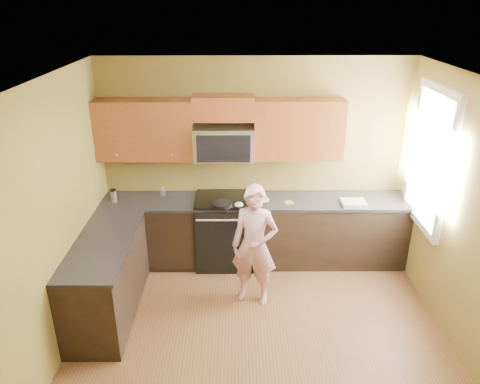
{
  "coord_description": "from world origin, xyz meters",
  "views": [
    {
      "loc": [
        -0.24,
        -3.68,
        3.37
      ],
      "look_at": [
        -0.2,
        1.3,
        1.2
      ],
      "focal_mm": 33.9,
      "sensor_mm": 36.0,
      "label": 1
    }
  ],
  "objects_px": {
    "butter_tub": "(257,201)",
    "travel_mug": "(114,202)",
    "stove": "(225,230)",
    "microwave": "(224,159)",
    "woman": "(255,246)",
    "frying_pan": "(222,206)"
  },
  "relations": [
    {
      "from": "stove",
      "to": "butter_tub",
      "type": "height_order",
      "value": "butter_tub"
    },
    {
      "from": "travel_mug",
      "to": "woman",
      "type": "bearing_deg",
      "value": -24.66
    },
    {
      "from": "microwave",
      "to": "travel_mug",
      "type": "relative_size",
      "value": 4.42
    },
    {
      "from": "stove",
      "to": "frying_pan",
      "type": "bearing_deg",
      "value": -95.66
    },
    {
      "from": "stove",
      "to": "woman",
      "type": "relative_size",
      "value": 0.65
    },
    {
      "from": "microwave",
      "to": "butter_tub",
      "type": "relative_size",
      "value": 6.29
    },
    {
      "from": "stove",
      "to": "microwave",
      "type": "xyz_separation_m",
      "value": [
        0.0,
        0.12,
        0.97
      ]
    },
    {
      "from": "woman",
      "to": "frying_pan",
      "type": "xyz_separation_m",
      "value": [
        -0.39,
        0.6,
        0.22
      ]
    },
    {
      "from": "stove",
      "to": "microwave",
      "type": "distance_m",
      "value": 0.98
    },
    {
      "from": "stove",
      "to": "frying_pan",
      "type": "distance_m",
      "value": 0.54
    },
    {
      "from": "butter_tub",
      "to": "travel_mug",
      "type": "distance_m",
      "value": 1.85
    },
    {
      "from": "butter_tub",
      "to": "stove",
      "type": "bearing_deg",
      "value": 176.09
    },
    {
      "from": "stove",
      "to": "microwave",
      "type": "height_order",
      "value": "microwave"
    },
    {
      "from": "stove",
      "to": "butter_tub",
      "type": "bearing_deg",
      "value": -3.91
    },
    {
      "from": "woman",
      "to": "frying_pan",
      "type": "distance_m",
      "value": 0.75
    },
    {
      "from": "butter_tub",
      "to": "woman",
      "type": "bearing_deg",
      "value": -94.19
    },
    {
      "from": "microwave",
      "to": "woman",
      "type": "xyz_separation_m",
      "value": [
        0.36,
        -0.98,
        -0.72
      ]
    },
    {
      "from": "microwave",
      "to": "frying_pan",
      "type": "relative_size",
      "value": 1.7
    },
    {
      "from": "stove",
      "to": "butter_tub",
      "type": "xyz_separation_m",
      "value": [
        0.42,
        -0.03,
        0.45
      ]
    },
    {
      "from": "stove",
      "to": "travel_mug",
      "type": "height_order",
      "value": "travel_mug"
    },
    {
      "from": "stove",
      "to": "frying_pan",
      "type": "height_order",
      "value": "frying_pan"
    },
    {
      "from": "travel_mug",
      "to": "butter_tub",
      "type": "bearing_deg",
      "value": 0.04
    }
  ]
}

